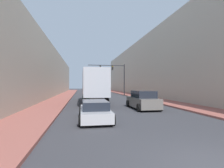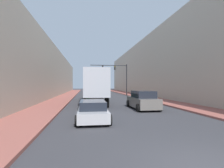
{
  "view_description": "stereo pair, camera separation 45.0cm",
  "coord_description": "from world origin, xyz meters",
  "px_view_note": "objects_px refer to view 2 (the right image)",
  "views": [
    {
      "loc": [
        -3.73,
        -4.23,
        2.36
      ],
      "look_at": [
        -0.68,
        13.2,
        2.41
      ],
      "focal_mm": 28.0,
      "sensor_mm": 36.0,
      "label": 1
    },
    {
      "loc": [
        -3.29,
        -4.3,
        2.36
      ],
      "look_at": [
        -0.68,
        13.2,
        2.41
      ],
      "focal_mm": 28.0,
      "sensor_mm": 36.0,
      "label": 2
    }
  ],
  "objects_px": {
    "semi_truck": "(94,85)",
    "traffic_signal_gantry": "(118,74)",
    "sedan_car": "(92,111)",
    "suv_car": "(143,100)"
  },
  "relations": [
    {
      "from": "suv_car",
      "to": "traffic_signal_gantry",
      "type": "relative_size",
      "value": 0.62
    },
    {
      "from": "semi_truck",
      "to": "suv_car",
      "type": "xyz_separation_m",
      "value": [
        4.4,
        -6.34,
        -1.42
      ]
    },
    {
      "from": "semi_truck",
      "to": "suv_car",
      "type": "relative_size",
      "value": 2.57
    },
    {
      "from": "suv_car",
      "to": "traffic_signal_gantry",
      "type": "bearing_deg",
      "value": 86.33
    },
    {
      "from": "traffic_signal_gantry",
      "to": "sedan_car",
      "type": "bearing_deg",
      "value": -104.27
    },
    {
      "from": "semi_truck",
      "to": "traffic_signal_gantry",
      "type": "bearing_deg",
      "value": 67.55
    },
    {
      "from": "semi_truck",
      "to": "sedan_car",
      "type": "bearing_deg",
      "value": -93.12
    },
    {
      "from": "sedan_car",
      "to": "suv_car",
      "type": "distance_m",
      "value": 6.8
    },
    {
      "from": "traffic_signal_gantry",
      "to": "semi_truck",
      "type": "bearing_deg",
      "value": -112.45
    },
    {
      "from": "suv_car",
      "to": "traffic_signal_gantry",
      "type": "height_order",
      "value": "traffic_signal_gantry"
    }
  ]
}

